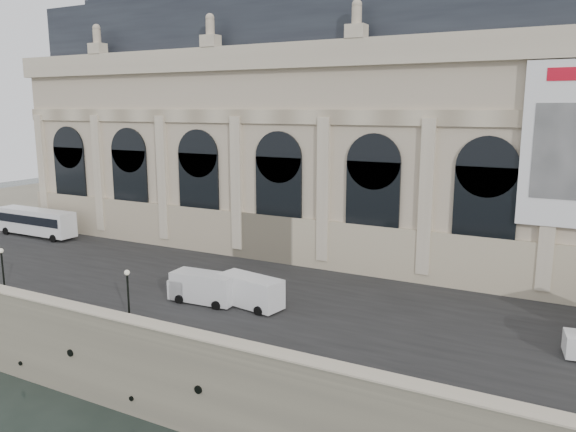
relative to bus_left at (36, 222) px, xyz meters
name	(u,v)px	position (x,y,z in m)	size (l,w,h in m)	color
ground	(177,431)	(36.59, -18.31, -7.93)	(260.00, 260.00, 0.00)	black
quay	(360,265)	(36.59, 16.69, -4.93)	(160.00, 70.00, 6.00)	gray
street	(276,290)	(36.59, -4.31, -1.90)	(160.00, 24.00, 0.06)	#2D2D2D
parapet	(179,337)	(36.59, -17.71, -1.32)	(160.00, 1.40, 1.21)	gray
museum	(301,127)	(30.62, 12.55, 11.79)	(69.00, 18.70, 29.10)	#C6B499
bus_left	(36,222)	(0.00, 0.00, 0.00)	(11.73, 2.76, 3.45)	white
van_b	(201,287)	(32.65, -9.93, -0.63)	(5.84, 2.65, 2.54)	silver
van_c	(247,291)	(36.53, -8.93, -0.63)	(6.03, 3.14, 2.56)	white
lamp_left	(3,271)	(16.40, -16.22, 0.10)	(0.42, 0.42, 4.09)	black
lamp_right	(128,296)	(30.48, -15.94, 0.08)	(0.41, 0.41, 4.05)	black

